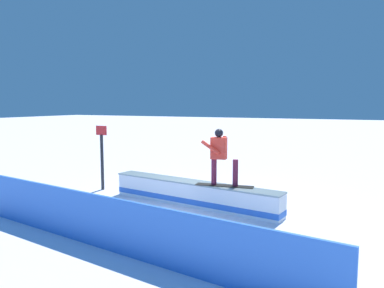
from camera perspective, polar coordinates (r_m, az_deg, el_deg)
ground_plane at (r=10.39m, az=0.14°, el=-9.34°), size 120.00×120.00×0.00m
grind_box at (r=10.31m, az=0.14°, el=-7.73°), size 5.17×1.31×0.66m
snowboarder at (r=9.61m, az=4.40°, el=-1.69°), size 1.54×0.57×1.48m
safety_fence at (r=7.32m, az=-12.29°, el=-11.97°), size 8.53×1.31×1.05m
trail_marker at (r=12.32m, az=-13.65°, el=-1.76°), size 0.40×0.10×2.08m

